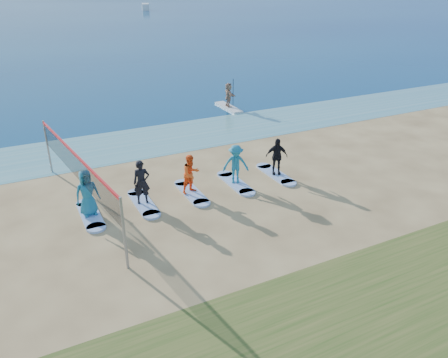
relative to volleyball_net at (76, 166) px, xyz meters
name	(u,v)px	position (x,y,z in m)	size (l,w,h in m)	color
ground	(250,226)	(5.28, -4.01, -1.90)	(600.00, 600.00, 0.00)	tan
shallow_water	(157,140)	(5.28, 6.49, -1.90)	(600.00, 600.00, 0.00)	teal
ocean	(11,4)	(5.28, 155.99, -1.90)	(600.00, 600.00, 0.00)	navy
volleyball_net	(76,166)	(0.00, 0.00, 0.00)	(1.25, 9.02, 2.50)	gray
paddleboard	(229,107)	(11.88, 10.49, -1.84)	(0.70, 3.00, 0.12)	silver
paddleboarder	(229,95)	(11.88, 10.49, -0.97)	(1.52, 0.48, 1.64)	tan
boat_offshore_b	(146,10)	(37.00, 108.85, -1.90)	(1.84, 6.21, 1.68)	silver
surfboard_0	(90,215)	(0.18, -0.60, -1.86)	(0.70, 2.20, 0.09)	#94B3E6
student_0	(87,193)	(0.18, -0.60, -0.91)	(0.89, 0.58, 1.81)	teal
surfboard_1	(143,203)	(2.29, -0.60, -1.86)	(0.70, 2.20, 0.09)	#94B3E6
student_1	(142,182)	(2.29, -0.60, -0.92)	(0.65, 0.43, 1.79)	black
surfboard_2	(192,193)	(4.39, -0.60, -1.86)	(0.70, 2.20, 0.09)	#94B3E6
student_2	(191,174)	(4.39, -0.60, -0.98)	(0.81, 0.63, 1.66)	#FF581A
surfboard_3	(235,183)	(6.49, -0.60, -1.86)	(0.70, 2.20, 0.09)	#94B3E6
student_3	(236,164)	(6.49, -0.60, -0.95)	(1.12, 0.65, 1.74)	teal
surfboard_4	(276,174)	(8.60, -0.60, -1.86)	(0.70, 2.20, 0.09)	#94B3E6
student_4	(277,156)	(8.60, -0.60, -0.97)	(0.99, 0.41, 1.70)	black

